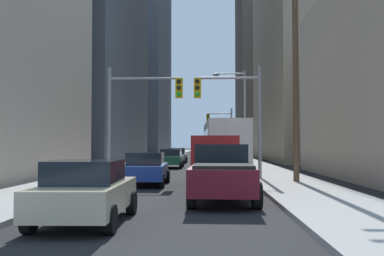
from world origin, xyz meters
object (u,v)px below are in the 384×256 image
Objects in this scene: traffic_signal_near_left at (141,104)px; traffic_signal_far_right at (221,126)px; city_bus at (224,144)px; traffic_signal_near_right at (231,104)px; cargo_van_red at (214,157)px; sedan_green at (171,158)px; pickup_truck_maroon at (222,173)px; sedan_beige at (86,191)px; sedan_grey at (177,155)px; sedan_blue at (146,169)px.

traffic_signal_near_left and traffic_signal_far_right have the same top height.
city_bus is 1.93× the size of traffic_signal_near_right.
cargo_van_red is 15.46m from sedan_green.
pickup_truck_maroon is at bearing -80.74° from sedan_green.
traffic_signal_near_left and traffic_signal_near_right have the same top height.
sedan_beige is 25.38m from sedan_green.
traffic_signal_near_right is (4.15, 12.98, 3.26)m from sedan_beige.
city_bus is 14.43m from sedan_grey.
traffic_signal_far_right is (1.03, 36.61, 3.07)m from pickup_truck_maroon.
sedan_green is 12.84m from traffic_signal_near_left.
sedan_beige is 34.30m from sedan_grey.
sedan_green is at bearing 102.13° from cargo_van_red.
traffic_signal_far_right is (4.43, 41.01, 3.23)m from sedan_beige.
sedan_green is 0.71× the size of traffic_signal_near_left.
sedan_blue is at bearing -89.51° from sedan_grey.
city_bus is 11.31m from sedan_blue.
pickup_truck_maroon reaches higher than sedan_green.
city_bus reaches higher than pickup_truck_maroon.
pickup_truck_maroon reaches higher than sedan_beige.
sedan_green is (-3.42, 20.99, -0.16)m from pickup_truck_maroon.
sedan_grey is at bearing 88.77° from traffic_signal_near_left.
city_bus is at bearing 90.80° from traffic_signal_near_right.
cargo_van_red is at bearing -35.26° from traffic_signal_near_left.
sedan_beige and sedan_blue have the same top height.
sedan_grey is (-0.14, 34.30, 0.00)m from sedan_beige.
city_bus is 7.85m from traffic_signal_near_right.
sedan_grey is 21.99m from traffic_signal_near_right.
pickup_truck_maroon is 1.29× the size of sedan_beige.
traffic_signal_near_right reaches higher than sedan_green.
traffic_signal_near_right is at bearing -71.39° from sedan_green.
traffic_signal_near_left is at bearing 180.00° from traffic_signal_near_right.
cargo_van_red is 1.23× the size of sedan_blue.
sedan_grey is at bearing 96.75° from pickup_truck_maroon.
sedan_grey is (-0.21, 24.28, 0.00)m from sedan_blue.
city_bus reaches higher than cargo_van_red.
traffic_signal_near_left is (-4.00, 8.59, 3.12)m from pickup_truck_maroon.
cargo_van_red is 0.87× the size of traffic_signal_far_right.
sedan_beige is at bearing -107.43° from cargo_van_red.
cargo_van_red is 24.26m from sedan_grey.
sedan_grey is at bearing 101.39° from traffic_signal_near_right.
city_bus is at bearing 87.70° from pickup_truck_maroon.
sedan_green is at bearing 99.26° from pickup_truck_maroon.
sedan_blue is 24.28m from sedan_grey.
cargo_van_red is 0.87× the size of traffic_signal_near_left.
sedan_beige is 1.00× the size of sedan_grey.
sedan_green is (-0.02, 25.38, 0.00)m from sedan_beige.
city_bus is at bearing 58.41° from traffic_signal_near_left.
sedan_blue is at bearing 120.65° from pickup_truck_maroon.
cargo_van_red is 5.44m from traffic_signal_near_left.
city_bus reaches higher than sedan_blue.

